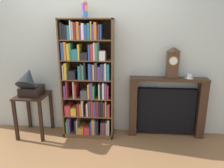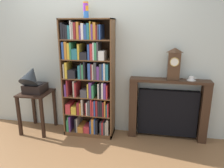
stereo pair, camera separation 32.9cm
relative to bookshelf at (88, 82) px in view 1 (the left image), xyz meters
name	(u,v)px [view 1 (the left image)]	position (x,y,z in m)	size (l,w,h in m)	color
ground_plane	(89,137)	(0.00, -0.10, -0.90)	(7.84, 6.40, 0.02)	brown
wall_back	(101,52)	(0.18, 0.22, 0.42)	(4.84, 0.08, 2.63)	beige
bookshelf	(88,82)	(0.00, 0.00, 0.00)	(0.78, 0.35, 1.83)	brown
cup_stack	(85,10)	(-0.02, 0.05, 1.05)	(0.08, 0.08, 0.23)	blue
side_table_left	(33,105)	(-0.88, -0.07, -0.39)	(0.47, 0.50, 0.68)	black
gramophone	(29,82)	(-0.88, -0.12, 0.00)	(0.31, 0.44, 0.50)	black
fireplace_mantel	(166,107)	(1.23, 0.10, -0.42)	(1.18, 0.20, 0.96)	#382316
mantel_clock	(173,63)	(1.27, 0.08, 0.30)	(0.17, 0.11, 0.47)	#472D1C
teacup_with_saucer	(189,77)	(1.53, 0.08, 0.09)	(0.13, 0.13, 0.06)	white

